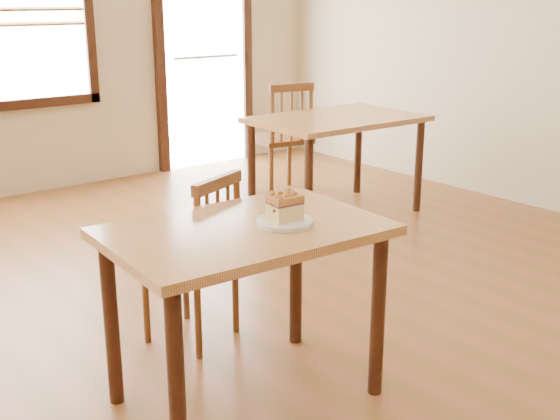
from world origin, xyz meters
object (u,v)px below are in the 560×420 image
Objects in this scene: plate at (285,222)px; cake_slice at (285,206)px; cafe_table_main at (245,255)px; cafe_chair_main at (196,257)px; cafe_chair_second at (283,137)px; cafe_table_second at (337,129)px.

plate is 0.07m from cake_slice.
cafe_chair_main is at bearing 81.30° from cafe_table_main.
cafe_chair_second is 4.24× the size of plate.
plate is (0.14, -0.08, 0.12)m from cafe_table_main.
cafe_table_second is at bearing 42.21° from plate.
plate reaches higher than cafe_table_second.
cake_slice is at bearing 18.89° from plate.
plate is at bearing 62.96° from cafe_chair_second.
plate reaches higher than cafe_table_main.
cafe_table_second is 1.32× the size of cafe_chair_second.
plate is at bearing -135.82° from cafe_table_second.
cake_slice is at bearing -135.81° from cafe_table_second.
cafe_chair_main is 3.74× the size of plate.
cafe_table_main is 7.84× the size of cake_slice.
cafe_chair_second is at bearing 55.54° from cake_slice.
cafe_chair_second is (0.04, 0.69, -0.17)m from cafe_table_second.
cake_slice is (-1.93, -1.75, 0.17)m from cafe_table_second.
cafe_chair_main is 0.73m from plate.
cafe_table_second is 2.62m from cake_slice.
cake_slice is (0.02, -0.64, 0.40)m from cafe_chair_main.
cafe_table_main is 0.87× the size of cafe_table_second.
cafe_table_main is 3.18m from cafe_chair_second.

